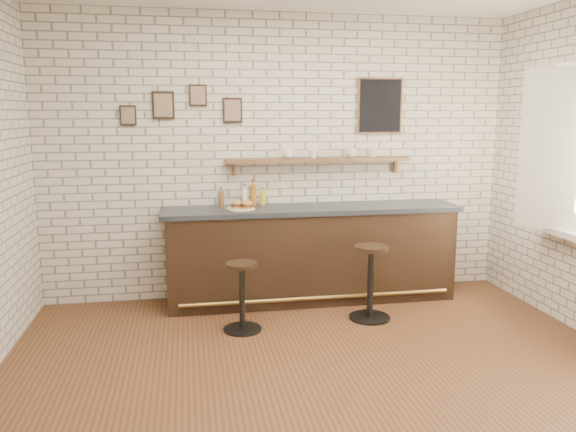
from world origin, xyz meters
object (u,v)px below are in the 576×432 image
object	(u,v)px
ciabatta_sandwich	(242,205)
bitters_bottle_white	(245,197)
bitters_bottle_brown	(221,199)
shelf_cup_b	(313,154)
bitters_bottle_amber	(253,195)
sandwich_plate	(241,209)
shelf_cup_a	(288,154)
bar_counter	(311,253)
shelf_cup_c	(352,153)
shelf_cup_d	(373,153)
bar_stool_left	(242,294)
condiment_bottle_yellow	(263,198)
bar_stool_right	(370,280)

from	to	relation	value
ciabatta_sandwich	bitters_bottle_white	distance (m)	0.24
bitters_bottle_brown	shelf_cup_b	size ratio (longest dim) A/B	1.95
bitters_bottle_brown	bitters_bottle_amber	size ratio (longest dim) A/B	0.73
sandwich_plate	shelf_cup_a	size ratio (longest dim) A/B	2.38
sandwich_plate	shelf_cup_b	size ratio (longest dim) A/B	2.71
bitters_bottle_brown	sandwich_plate	bearing A→B (deg)	-50.77
ciabatta_sandwich	shelf_cup_a	xyz separation A→B (m)	(0.52, 0.23, 0.49)
ciabatta_sandwich	shelf_cup_a	size ratio (longest dim) A/B	2.05
bar_counter	shelf_cup_c	world-z (taller)	shelf_cup_c
bitters_bottle_brown	bitters_bottle_white	size ratio (longest dim) A/B	0.89
shelf_cup_b	shelf_cup_d	size ratio (longest dim) A/B	1.08
shelf_cup_b	bar_stool_left	bearing A→B (deg)	-164.35
sandwich_plate	ciabatta_sandwich	size ratio (longest dim) A/B	1.16
ciabatta_sandwich	shelf_cup_a	distance (m)	0.75
shelf_cup_b	bar_counter	bearing A→B (deg)	-137.25
condiment_bottle_yellow	shelf_cup_c	xyz separation A→B (m)	(0.97, 0.00, 0.46)
bar_counter	condiment_bottle_yellow	world-z (taller)	condiment_bottle_yellow
shelf_cup_b	sandwich_plate	bearing A→B (deg)	164.69
condiment_bottle_yellow	shelf_cup_c	distance (m)	1.07
bitters_bottle_white	bar_stool_left	bearing A→B (deg)	-98.05
condiment_bottle_yellow	bar_stool_left	bearing A→B (deg)	-109.07
bitters_bottle_white	shelf_cup_b	world-z (taller)	shelf_cup_b
ciabatta_sandwich	sandwich_plate	bearing A→B (deg)	180.00
sandwich_plate	condiment_bottle_yellow	size ratio (longest dim) A/B	1.50
bitters_bottle_white	shelf_cup_b	distance (m)	0.86
sandwich_plate	bitters_bottle_white	bearing A→B (deg)	75.16
bar_counter	bar_stool_left	world-z (taller)	bar_counter
bar_counter	bitters_bottle_white	world-z (taller)	bitters_bottle_white
bitters_bottle_amber	shelf_cup_c	xyz separation A→B (m)	(1.07, 0.00, 0.43)
bitters_bottle_brown	bitters_bottle_white	bearing A→B (deg)	0.00
shelf_cup_c	bar_counter	bearing A→B (deg)	146.00
bitters_bottle_white	bitters_bottle_amber	xyz separation A→B (m)	(0.09, -0.00, 0.02)
bar_counter	ciabatta_sandwich	size ratio (longest dim) A/B	12.85
bar_stool_left	bar_counter	bearing A→B (deg)	42.19
bar_stool_right	bar_counter	bearing A→B (deg)	123.46
ciabatta_sandwich	bar_stool_right	size ratio (longest dim) A/B	0.33
shelf_cup_b	shelf_cup_c	xyz separation A→B (m)	(0.42, 0.00, 0.00)
bar_counter	ciabatta_sandwich	distance (m)	0.92
ciabatta_sandwich	bar_stool_left	size ratio (longest dim) A/B	0.38
bitters_bottle_amber	shelf_cup_d	xyz separation A→B (m)	(1.31, 0.00, 0.42)
bitters_bottle_amber	ciabatta_sandwich	bearing A→B (deg)	-121.04
bar_counter	bar_stool_left	xyz separation A→B (m)	(-0.81, -0.74, -0.16)
shelf_cup_a	sandwich_plate	bearing A→B (deg)	159.19
bitters_bottle_brown	bar_counter	bearing A→B (deg)	-12.03
sandwich_plate	bar_stool_right	size ratio (longest dim) A/B	0.39
bitters_bottle_white	shelf_cup_c	distance (m)	1.24
sandwich_plate	bitters_bottle_white	size ratio (longest dim) A/B	1.24
bitters_bottle_white	shelf_cup_a	xyz separation A→B (m)	(0.47, 0.00, 0.44)
bar_stool_right	shelf_cup_b	distance (m)	1.49
bitters_bottle_white	shelf_cup_a	world-z (taller)	shelf_cup_a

